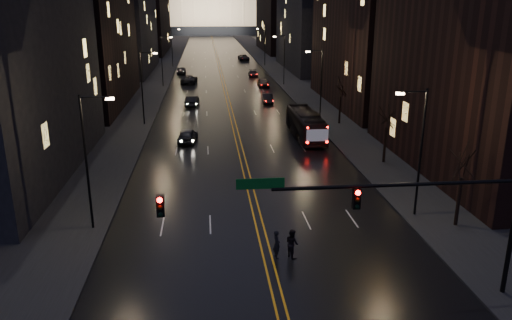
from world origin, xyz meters
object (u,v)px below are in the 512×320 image
object	(u,v)px
oncoming_car_b	(192,101)
pedestrian_a	(277,244)
traffic_signal	(406,206)
pedestrian_b	(292,243)
oncoming_car_a	(188,135)
bus	(306,124)
receding_car_a	(268,99)

from	to	relation	value
oncoming_car_b	pedestrian_a	size ratio (longest dim) A/B	2.64
traffic_signal	oncoming_car_b	bearing A→B (deg)	102.33
pedestrian_a	pedestrian_b	world-z (taller)	pedestrian_b
oncoming_car_b	oncoming_car_a	bearing A→B (deg)	96.12
oncoming_car_a	pedestrian_a	distance (m)	27.09
bus	pedestrian_a	size ratio (longest dim) A/B	6.31
oncoming_car_a	pedestrian_b	bearing A→B (deg)	111.34
traffic_signal	pedestrian_a	world-z (taller)	traffic_signal
receding_car_a	pedestrian_b	size ratio (longest dim) A/B	2.43
traffic_signal	oncoming_car_a	xyz separation A→B (m)	(-11.35, 31.44, -4.34)
pedestrian_a	pedestrian_b	bearing A→B (deg)	-103.30
traffic_signal	pedestrian_b	bearing A→B (deg)	131.83
oncoming_car_a	oncoming_car_b	size ratio (longest dim) A/B	0.98
receding_car_a	pedestrian_b	xyz separation A→B (m)	(-4.42, -47.58, 0.18)
oncoming_car_b	pedestrian_a	world-z (taller)	pedestrian_a
traffic_signal	pedestrian_b	xyz separation A→B (m)	(-4.48, 5.00, -4.22)
bus	oncoming_car_a	bearing A→B (deg)	-177.40
oncoming_car_b	receding_car_a	size ratio (longest dim) A/B	1.06
traffic_signal	receding_car_a	world-z (taller)	traffic_signal
bus	receding_car_a	distance (m)	20.57
traffic_signal	pedestrian_a	bearing A→B (deg)	137.13
oncoming_car_a	receding_car_a	xyz separation A→B (m)	(11.29, 21.15, -0.06)
traffic_signal	receding_car_a	xyz separation A→B (m)	(-0.06, 52.59, -4.40)
oncoming_car_a	oncoming_car_b	world-z (taller)	oncoming_car_a
traffic_signal	oncoming_car_b	world-z (taller)	traffic_signal
oncoming_car_b	pedestrian_b	size ratio (longest dim) A/B	2.58
pedestrian_a	oncoming_car_a	bearing A→B (deg)	-0.60
bus	oncoming_car_a	world-z (taller)	bus
oncoming_car_a	receding_car_a	distance (m)	23.97
traffic_signal	receding_car_a	distance (m)	52.77
oncoming_car_b	receding_car_a	distance (m)	11.27
traffic_signal	oncoming_car_b	xyz separation A→B (m)	(-11.29, 51.64, -4.35)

